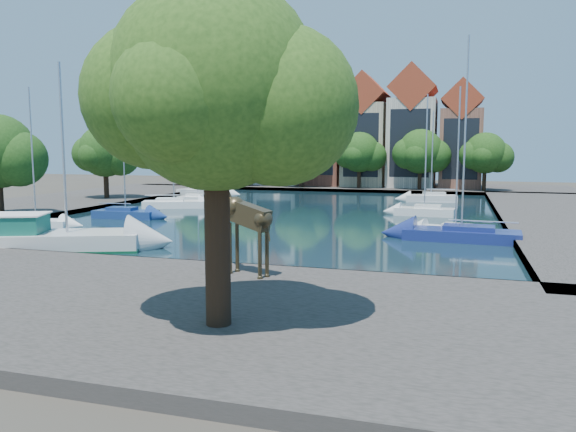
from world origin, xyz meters
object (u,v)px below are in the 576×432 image
at_px(giraffe_statue, 244,214).
at_px(sailboat_right_a, 455,229).
at_px(plane_tree, 219,93).
at_px(motorsailer, 38,236).
at_px(sailboat_left_a, 36,221).

xyz_separation_m(giraffe_statue, sailboat_right_a, (8.87, 16.16, -2.60)).
distance_m(giraffe_statue, sailboat_right_a, 18.62).
bearing_deg(plane_tree, giraffe_statue, 105.41).
relative_size(plane_tree, giraffe_statue, 1.95).
bearing_deg(giraffe_statue, sailboat_right_a, 61.25).
relative_size(motorsailer, sailboat_right_a, 1.16).
height_order(plane_tree, sailboat_right_a, plane_tree).
bearing_deg(motorsailer, giraffe_statue, -15.86).
height_order(sailboat_left_a, sailboat_right_a, sailboat_left_a).
height_order(motorsailer, sailboat_right_a, motorsailer).
bearing_deg(sailboat_right_a, sailboat_left_a, -170.62).
bearing_deg(giraffe_statue, motorsailer, 164.14).
height_order(giraffe_statue, motorsailer, motorsailer).
relative_size(plane_tree, sailboat_right_a, 1.07).
distance_m(plane_tree, sailboat_left_a, 29.78).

